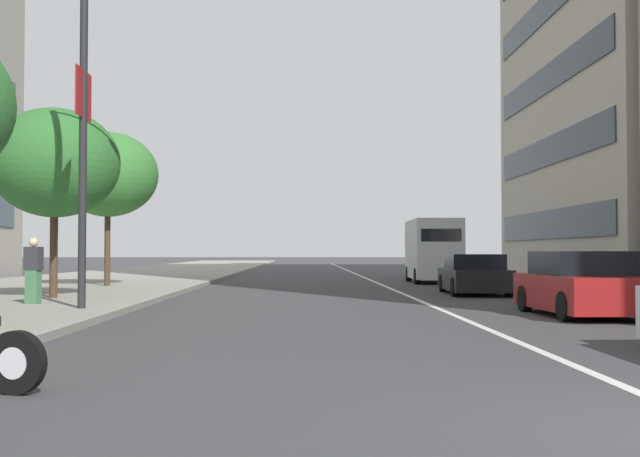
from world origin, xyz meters
The scene contains 9 objects.
sidewalk_right_plaza centered at (30.00, 12.75, 0.07)m, with size 160.00×10.54×0.15m, color gray.
lane_centre_stripe centered at (35.00, 0.00, 0.00)m, with size 110.00×0.16×0.01m, color silver.
car_lead_in_lane centered at (11.57, -2.80, 0.68)m, with size 4.19×2.00×1.44m.
car_following_behind centered at (20.64, -2.37, 0.64)m, with size 4.69×2.10×1.35m.
delivery_van_ahead centered at (30.39, -2.60, 1.53)m, with size 5.30×2.25×2.89m.
street_lamp_with_banners centered at (12.11, 8.10, 4.98)m, with size 1.26×2.34×7.98m.
street_tree_far_plaza centered at (16.19, 10.34, 3.91)m, with size 3.59×3.59×5.29m.
street_tree_mid_sidewalk centered at (24.09, 10.80, 4.35)m, with size 3.78×3.78×5.82m.
pedestrian_on_plaza centered at (13.70, 10.06, 0.97)m, with size 0.34×0.45×1.63m.
Camera 1 is at (-5.97, 3.41, 1.43)m, focal length 44.46 mm.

